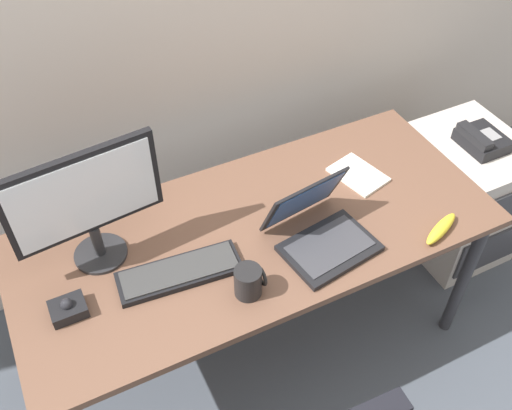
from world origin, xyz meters
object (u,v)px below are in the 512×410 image
at_px(laptop, 320,230).
at_px(desk_phone, 481,140).
at_px(trackball_mouse, 68,308).
at_px(coffee_mug, 249,281).
at_px(paper_notepad, 358,175).
at_px(monitor_main, 86,201).
at_px(banana, 441,229).
at_px(keyboard, 179,272).
at_px(file_cabinet, 460,195).

bearing_deg(laptop, desk_phone, 13.53).
distance_m(desk_phone, trackball_mouse, 1.83).
height_order(coffee_mug, paper_notepad, coffee_mug).
height_order(desk_phone, trackball_mouse, trackball_mouse).
relative_size(laptop, trackball_mouse, 3.20).
xyz_separation_m(monitor_main, banana, (1.10, -0.43, -0.24)).
bearing_deg(coffee_mug, banana, -5.47).
bearing_deg(banana, coffee_mug, 174.53).
height_order(desk_phone, monitor_main, monitor_main).
distance_m(desk_phone, keyboard, 1.47).
distance_m(monitor_main, trackball_mouse, 0.34).
xyz_separation_m(file_cabinet, desk_phone, (-0.01, -0.02, 0.35)).
distance_m(trackball_mouse, banana, 1.28).
bearing_deg(file_cabinet, laptop, -165.67).
bearing_deg(coffee_mug, laptop, 16.01).
xyz_separation_m(file_cabinet, laptop, (-0.97, -0.25, 0.47)).
relative_size(coffee_mug, paper_notepad, 0.52).
bearing_deg(monitor_main, paper_notepad, -2.89).
distance_m(file_cabinet, coffee_mug, 1.41).
bearing_deg(coffee_mug, file_cabinet, 14.75).
distance_m(file_cabinet, trackball_mouse, 1.89).
bearing_deg(monitor_main, laptop, -21.14).
bearing_deg(laptop, banana, -21.67).
distance_m(desk_phone, coffee_mug, 1.33).
height_order(file_cabinet, coffee_mug, coffee_mug).
relative_size(trackball_mouse, paper_notepad, 0.53).
height_order(monitor_main, banana, monitor_main).
height_order(trackball_mouse, banana, trackball_mouse).
relative_size(desk_phone, laptop, 0.57).
distance_m(keyboard, banana, 0.92).
bearing_deg(paper_notepad, banana, -76.01).
height_order(laptop, trackball_mouse, laptop).
bearing_deg(laptop, keyboard, 171.49).
height_order(monitor_main, paper_notepad, monitor_main).
bearing_deg(keyboard, laptop, -8.51).
xyz_separation_m(laptop, banana, (0.40, -0.16, -0.03)).
bearing_deg(paper_notepad, trackball_mouse, -173.40).
xyz_separation_m(desk_phone, keyboard, (-1.45, -0.16, 0.08)).
bearing_deg(coffee_mug, desk_phone, 14.15).
bearing_deg(desk_phone, coffee_mug, -165.85).
xyz_separation_m(coffee_mug, paper_notepad, (0.62, 0.31, -0.05)).
height_order(trackball_mouse, coffee_mug, coffee_mug).
distance_m(keyboard, trackball_mouse, 0.36).
bearing_deg(desk_phone, file_cabinet, 63.22).
height_order(file_cabinet, paper_notepad, paper_notepad).
xyz_separation_m(file_cabinet, paper_notepad, (-0.66, -0.03, 0.42)).
bearing_deg(monitor_main, file_cabinet, -0.78).
relative_size(file_cabinet, keyboard, 1.52).
bearing_deg(monitor_main, banana, -21.33).
bearing_deg(banana, file_cabinet, 35.59).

